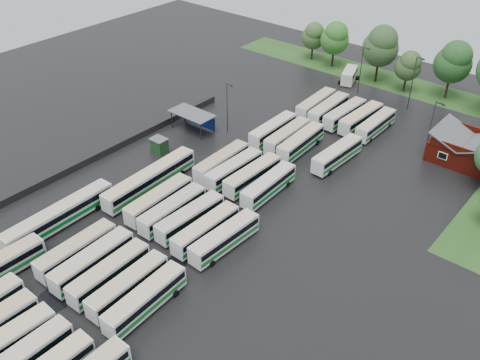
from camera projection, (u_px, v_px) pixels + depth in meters
The scene contains 46 objects.
ground at pixel (173, 227), 73.74m from camera, with size 160.00×160.00×0.00m, color black.
brick_building at pixel (464, 151), 87.12m from camera, with size 10.07×8.60×5.39m.
wash_shed at pixel (194, 115), 95.21m from camera, with size 8.20×4.20×3.58m.
utility_hut at pixel (159, 145), 89.62m from camera, with size 2.70×2.20×2.62m.
grass_strip_north at pixel (399, 84), 113.86m from camera, with size 80.00×10.00×0.01m, color #244B18.
west_fence at pixel (115, 148), 90.29m from camera, with size 0.10×50.00×1.20m, color #2D2D30.
bus_r0c2 at pixel (3, 346), 54.99m from camera, with size 2.83×11.32×3.13m.
bus_r0c3 at pixel (21, 360), 53.53m from camera, with size 2.42×11.05×3.07m.
bus_r1c0 at pixel (77, 251), 67.18m from camera, with size 2.64×11.16×3.09m.
bus_r1c1 at pixel (92, 261), 65.48m from camera, with size 2.94×11.59×3.20m.
bus_r1c2 at pixel (109, 273), 63.79m from camera, with size 2.81×11.24×3.10m.
bus_r1c3 at pixel (128, 286), 62.14m from camera, with size 2.70×11.03×3.05m.
bus_r1c4 at pixel (145, 299), 60.32m from camera, with size 2.94×11.30×3.12m.
bus_r2c0 at pixel (159, 200), 76.01m from camera, with size 2.82×11.48×3.17m.
bus_r2c1 at pixel (173, 210), 74.17m from camera, with size 2.56×11.21×3.11m.
bus_r2c2 at pixel (190, 218), 72.76m from camera, with size 2.72×11.08×3.06m.
bus_r2c3 at pixel (206, 230), 70.67m from camera, with size 2.44×10.94×3.04m.
bus_r2c4 at pixel (225, 238), 69.18m from camera, with size 2.79×11.14×3.08m.
bus_r3c0 at pixel (222, 162), 84.56m from camera, with size 2.68×11.20×3.10m.
bus_r3c1 at pixel (234, 169), 82.79m from camera, with size 2.54×11.01×3.05m.
bus_r3c2 at pixel (253, 175), 81.38m from camera, with size 2.60×11.14×3.09m.
bus_r3c3 at pixel (269, 185), 79.19m from camera, with size 2.70×11.07×3.06m.
bus_r4c0 at pixel (273, 130), 93.36m from camera, with size 2.56×11.17×3.10m.
bus_r4c1 at pixel (288, 136), 91.51m from camera, with size 2.71×11.11×3.07m.
bus_r4c2 at pixel (301, 142), 89.67m from camera, with size 2.96×11.48×3.17m.
bus_r4c4 at pixel (337, 154), 86.44m from camera, with size 2.86×11.34×3.13m.
bus_r5c0 at pixel (316, 104), 101.81m from camera, with size 2.91×11.27×3.11m.
bus_r5c1 at pixel (328, 109), 99.91m from camera, with size 2.88×11.47×3.17m.
bus_r5c2 at pixel (345, 114), 98.42m from camera, with size 2.70×11.14×3.08m.
bus_r5c3 at pixel (361, 118), 96.87m from camera, with size 2.89×11.40×3.15m.
bus_r5c4 at pixel (376, 125), 94.98m from camera, with size 2.33×10.86×3.02m.
artic_bus_west_b at pixel (150, 179), 80.45m from camera, with size 3.11×17.31×3.20m.
artic_bus_west_c at pixel (59, 216), 73.01m from camera, with size 2.81×16.93×3.13m.
minibus at pixel (349, 75), 113.72m from camera, with size 4.29×6.83×2.80m.
tree_north_0 at pixel (314, 36), 122.06m from camera, with size 5.41×5.40×8.94m.
tree_north_1 at pixel (335, 38), 117.84m from camera, with size 6.35×6.35×10.52m.
tree_north_2 at pixel (381, 46), 110.17m from camera, with size 7.51×7.51×12.43m.
tree_north_3 at pixel (409, 66), 107.31m from camera, with size 5.34×5.34×8.85m.
tree_north_4 at pixel (454, 62), 103.56m from camera, with size 7.29×7.29×12.07m.
lamp_post_ne at pixel (431, 127), 85.17m from camera, with size 1.61×0.31×10.43m.
lamp_post_nw at pixel (228, 104), 93.50m from camera, with size 1.43×0.28×9.26m.
lamp_post_back_w at pixel (362, 67), 106.69m from camera, with size 1.51×0.29×9.81m.
lamp_post_back_e at pixel (414, 80), 100.37m from camera, with size 1.63×0.32×10.60m.
puddle_0 at pixel (54, 300), 62.58m from camera, with size 4.24×4.24×0.01m, color black.
puddle_2 at pixel (142, 194), 80.20m from camera, with size 7.62×7.62×0.01m, color black.
puddle_3 at pixel (177, 262), 67.90m from camera, with size 2.83×2.83×0.01m, color black.
Camera 1 is at (43.95, -38.15, 46.66)m, focal length 40.00 mm.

